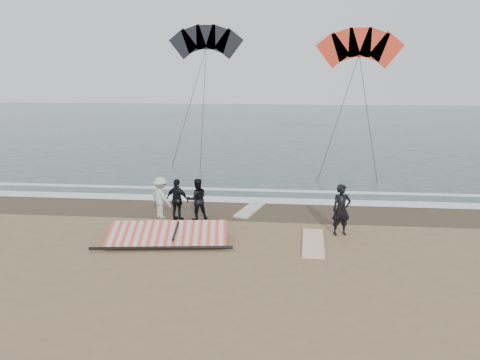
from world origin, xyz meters
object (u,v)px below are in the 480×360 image
object	(u,v)px
man_main	(341,210)
board_white	(313,243)
sail_rig	(167,235)
board_cream	(250,209)

from	to	relation	value
man_main	board_white	bearing A→B (deg)	-148.17
board_white	sail_rig	distance (m)	4.79
man_main	board_white	xyz separation A→B (m)	(-0.96, -0.99, -0.83)
board_white	sail_rig	bearing A→B (deg)	-175.52
man_main	board_white	world-z (taller)	man_main
board_white	man_main	bearing A→B (deg)	48.37
man_main	sail_rig	size ratio (longest dim) A/B	0.40
sail_rig	board_cream	bearing A→B (deg)	55.18
sail_rig	board_white	bearing A→B (deg)	1.79
man_main	board_cream	world-z (taller)	man_main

